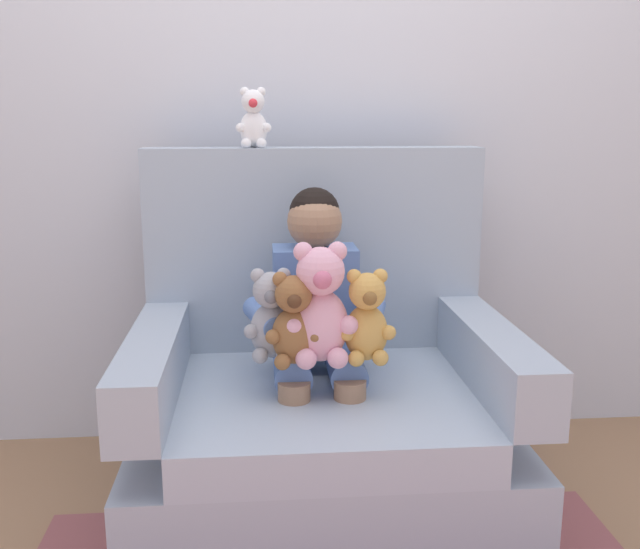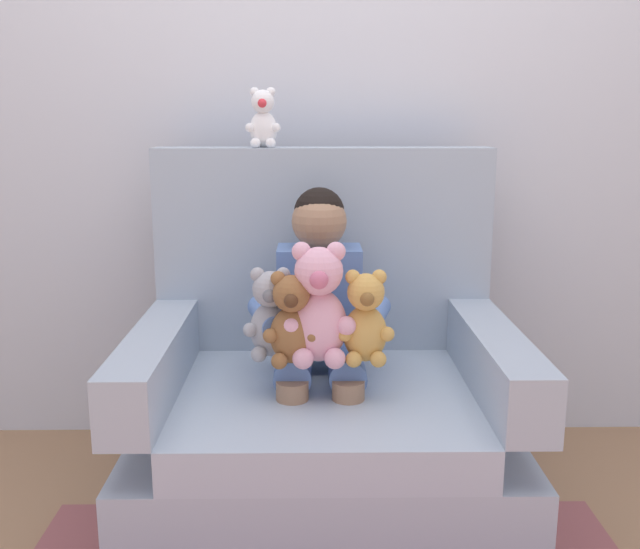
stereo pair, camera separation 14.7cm
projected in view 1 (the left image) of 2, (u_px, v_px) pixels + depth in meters
ground_plane at (324, 510)px, 2.26m from camera, size 8.00×8.00×0.00m
back_wall at (308, 93)px, 2.62m from camera, size 6.00×0.10×2.60m
armchair at (322, 404)px, 2.25m from camera, size 1.13×0.91×1.11m
seated_child at (317, 310)px, 2.19m from camera, size 0.45×0.39×0.82m
plush_honey at (367, 319)px, 2.02m from camera, size 0.16×0.13×0.27m
plush_pink at (320, 307)px, 2.00m from camera, size 0.21×0.17×0.35m
plush_grey at (271, 317)px, 2.04m from camera, size 0.16×0.13×0.27m
plush_brown at (294, 322)px, 1.99m from camera, size 0.16×0.13×0.27m
plush_white_on_backrest at (253, 120)px, 2.35m from camera, size 0.12×0.09×0.20m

